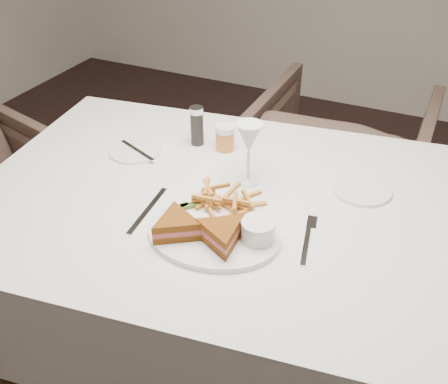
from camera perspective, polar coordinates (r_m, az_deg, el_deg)
table at (r=1.56m, az=0.78°, el=-11.87°), size 1.50×1.10×0.75m
chair_far at (r=2.29m, az=13.03°, el=3.78°), size 0.72×0.67×0.73m
table_setting at (r=1.25m, az=-0.14°, el=-0.79°), size 0.82×0.56×0.18m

